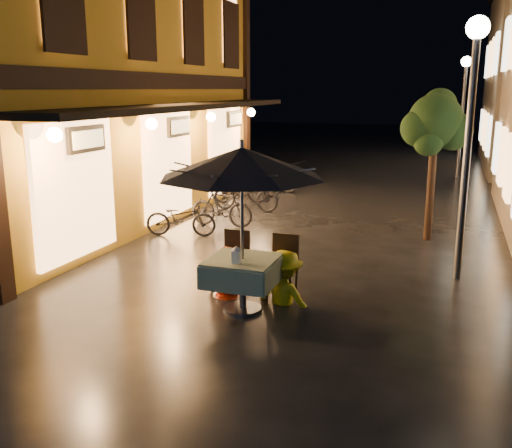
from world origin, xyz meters
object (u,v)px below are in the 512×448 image
at_px(bicycle_0, 181,218).
at_px(patio_umbrella, 242,163).
at_px(cafe_table, 242,271).
at_px(streetlamp_near, 471,103).
at_px(person_orange, 227,248).
at_px(person_yellow, 285,252).
at_px(table_lantern, 236,253).

bearing_deg(bicycle_0, patio_umbrella, -156.81).
xyz_separation_m(cafe_table, bicycle_0, (-2.75, 3.58, -0.19)).
relative_size(streetlamp_near, patio_umbrella, 1.72).
bearing_deg(patio_umbrella, person_orange, 130.12).
xyz_separation_m(streetlamp_near, person_orange, (-3.40, -1.97, -2.16)).
distance_m(cafe_table, person_yellow, 0.73).
height_order(patio_umbrella, person_yellow, patio_umbrella).
bearing_deg(cafe_table, person_yellow, 47.43).
bearing_deg(cafe_table, person_orange, 130.12).
distance_m(table_lantern, person_orange, 0.91).
distance_m(person_yellow, bicycle_0, 4.47).
bearing_deg(patio_umbrella, person_yellow, 47.43).
bearing_deg(streetlamp_near, patio_umbrella, -139.62).
relative_size(patio_umbrella, table_lantern, 9.84).
bearing_deg(cafe_table, table_lantern, -90.00).
relative_size(cafe_table, bicycle_0, 0.65).
bearing_deg(table_lantern, bicycle_0, 125.83).
bearing_deg(person_yellow, table_lantern, 68.16).
bearing_deg(patio_umbrella, streetlamp_near, 40.38).
distance_m(cafe_table, bicycle_0, 4.52).
relative_size(cafe_table, person_yellow, 0.64).
relative_size(cafe_table, person_orange, 0.66).
bearing_deg(streetlamp_near, bicycle_0, 169.28).
bearing_deg(bicycle_0, person_orange, -157.29).
xyz_separation_m(streetlamp_near, cafe_table, (-2.95, -2.51, -2.33)).
bearing_deg(table_lantern, person_yellow, 57.54).
bearing_deg(streetlamp_near, cafe_table, -139.62).
bearing_deg(person_yellow, person_orange, 9.55).
bearing_deg(patio_umbrella, bicycle_0, 127.54).
distance_m(cafe_table, table_lantern, 0.40).
xyz_separation_m(person_yellow, bicycle_0, (-3.23, 3.06, -0.38)).
height_order(cafe_table, person_yellow, person_yellow).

